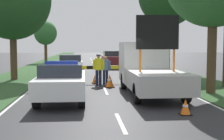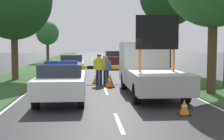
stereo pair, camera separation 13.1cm
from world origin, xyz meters
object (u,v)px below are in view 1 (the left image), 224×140
(traffic_cone_lane_edge, at_px, (110,81))
(pedestrian_civilian, at_px, (105,68))
(traffic_cone_centre_front, at_px, (70,77))
(traffic_cone_near_police, at_px, (185,107))
(queued_car_wagon_maroon, at_px, (112,59))
(traffic_cone_near_truck, at_px, (95,79))
(queued_car_van_white, at_px, (71,64))
(police_car, at_px, (62,81))
(police_officer, at_px, (99,67))
(road_barrier, at_px, (103,69))
(roadside_tree_far_left, at_px, (46,33))
(work_truck, at_px, (148,68))
(traffic_cone_behind_barrier, at_px, (151,76))

(traffic_cone_lane_edge, bearing_deg, pedestrian_civilian, 94.54)
(traffic_cone_centre_front, relative_size, traffic_cone_lane_edge, 0.88)
(pedestrian_civilian, relative_size, traffic_cone_lane_edge, 2.28)
(traffic_cone_near_police, height_order, queued_car_wagon_maroon, queued_car_wagon_maroon)
(traffic_cone_near_truck, xyz_separation_m, queued_car_van_white, (-1.62, 5.78, 0.52))
(police_car, height_order, traffic_cone_centre_front, police_car)
(police_car, relative_size, traffic_cone_lane_edge, 7.04)
(police_car, relative_size, traffic_cone_near_police, 9.64)
(police_car, distance_m, police_officer, 4.99)
(road_barrier, height_order, roadside_tree_far_left, roadside_tree_far_left)
(police_officer, xyz_separation_m, traffic_cone_centre_front, (-1.66, 1.81, -0.73))
(police_officer, relative_size, queued_car_van_white, 0.39)
(work_truck, relative_size, pedestrian_civilian, 3.97)
(road_barrier, distance_m, traffic_cone_near_truck, 0.78)
(police_car, bearing_deg, work_truck, 18.99)
(traffic_cone_lane_edge, bearing_deg, police_car, -120.32)
(road_barrier, xyz_separation_m, pedestrian_civilian, (0.14, -0.38, 0.09))
(traffic_cone_near_truck, distance_m, queued_car_wagon_maroon, 12.63)
(work_truck, bearing_deg, roadside_tree_far_left, -71.85)
(work_truck, bearing_deg, pedestrian_civilian, -62.86)
(pedestrian_civilian, bearing_deg, queued_car_wagon_maroon, 80.09)
(road_barrier, bearing_deg, police_officer, -102.67)
(work_truck, relative_size, traffic_cone_near_truck, 12.25)
(traffic_cone_centre_front, bearing_deg, work_truck, -51.08)
(traffic_cone_behind_barrier, height_order, queued_car_wagon_maroon, queued_car_wagon_maroon)
(pedestrian_civilian, xyz_separation_m, queued_car_wagon_maroon, (1.53, 12.61, -0.06))
(police_car, relative_size, traffic_cone_behind_barrier, 8.29)
(work_truck, distance_m, pedestrian_civilian, 3.97)
(police_officer, distance_m, traffic_cone_near_police, 8.02)
(traffic_cone_lane_edge, height_order, roadside_tree_far_left, roadside_tree_far_left)
(work_truck, height_order, traffic_cone_lane_edge, work_truck)
(work_truck, height_order, traffic_cone_near_police, work_truck)
(police_officer, height_order, traffic_cone_lane_edge, police_officer)
(queued_car_wagon_maroon, bearing_deg, police_car, 78.59)
(work_truck, height_order, pedestrian_civilian, work_truck)
(pedestrian_civilian, height_order, traffic_cone_lane_edge, pedestrian_civilian)
(pedestrian_civilian, height_order, traffic_cone_centre_front, pedestrian_civilian)
(traffic_cone_behind_barrier, xyz_separation_m, queued_car_wagon_maroon, (-1.38, 11.41, 0.58))
(traffic_cone_near_truck, height_order, queued_car_van_white, queued_car_van_white)
(queued_car_van_white, bearing_deg, road_barrier, 110.54)
(police_officer, xyz_separation_m, queued_car_van_white, (-1.80, 6.59, -0.25))
(queued_car_van_white, bearing_deg, traffic_cone_centre_front, 91.64)
(police_officer, xyz_separation_m, queued_car_wagon_maroon, (1.95, 13.25, -0.16))
(road_barrier, bearing_deg, queued_car_wagon_maroon, 85.63)
(police_officer, xyz_separation_m, traffic_cone_near_truck, (-0.18, 0.81, -0.77))
(work_truck, bearing_deg, police_officer, -52.42)
(road_barrier, height_order, queued_car_van_white, queued_car_van_white)
(road_barrier, distance_m, queued_car_wagon_maroon, 12.35)
(traffic_cone_lane_edge, bearing_deg, work_truck, -51.51)
(police_car, xyz_separation_m, road_barrier, (1.96, 5.71, 0.04))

